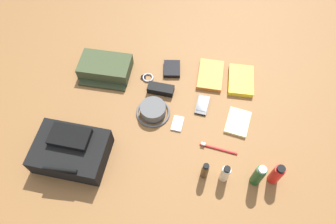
% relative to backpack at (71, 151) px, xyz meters
% --- Properties ---
extents(ground_plane, '(2.64, 2.02, 0.02)m').
position_rel_backpack_xyz_m(ground_plane, '(-0.42, -0.27, -0.07)').
color(ground_plane, brown).
rests_on(ground_plane, ground).
extents(backpack, '(0.35, 0.27, 0.14)m').
position_rel_backpack_xyz_m(backpack, '(0.00, 0.00, 0.00)').
color(backpack, black).
rests_on(backpack, ground_plane).
extents(toiletry_pouch, '(0.28, 0.22, 0.08)m').
position_rel_backpack_xyz_m(toiletry_pouch, '(-0.04, -0.51, -0.02)').
color(toiletry_pouch, '#384228').
rests_on(toiletry_pouch, ground_plane).
extents(bucket_hat, '(0.18, 0.18, 0.06)m').
position_rel_backpack_xyz_m(bucket_hat, '(-0.34, -0.28, -0.03)').
color(bucket_hat, '#555555').
rests_on(bucket_hat, ground_plane).
extents(sunscreen_spray, '(0.05, 0.05, 0.14)m').
position_rel_backpack_xyz_m(sunscreen_spray, '(-0.93, 0.01, 0.01)').
color(sunscreen_spray, red).
rests_on(sunscreen_spray, ground_plane).
extents(shampoo_bottle, '(0.05, 0.05, 0.15)m').
position_rel_backpack_xyz_m(shampoo_bottle, '(-0.85, 0.03, 0.01)').
color(shampoo_bottle, '#19471E').
rests_on(shampoo_bottle, ground_plane).
extents(lotion_bottle, '(0.04, 0.04, 0.12)m').
position_rel_backpack_xyz_m(lotion_bottle, '(-0.71, 0.03, -0.00)').
color(lotion_bottle, beige).
rests_on(lotion_bottle, ground_plane).
extents(cologne_bottle, '(0.03, 0.03, 0.12)m').
position_rel_backpack_xyz_m(cologne_bottle, '(-0.62, 0.03, -0.00)').
color(cologne_bottle, '#473319').
rests_on(cologne_bottle, ground_plane).
extents(paperback_novel, '(0.14, 0.20, 0.03)m').
position_rel_backpack_xyz_m(paperback_novel, '(-0.79, -0.53, -0.05)').
color(paperback_novel, yellow).
rests_on(paperback_novel, ground_plane).
extents(travel_guidebook, '(0.14, 0.21, 0.02)m').
position_rel_backpack_xyz_m(travel_guidebook, '(-0.62, -0.55, -0.05)').
color(travel_guidebook, orange).
rests_on(travel_guidebook, ground_plane).
extents(cell_phone, '(0.08, 0.12, 0.01)m').
position_rel_backpack_xyz_m(cell_phone, '(-0.59, -0.35, -0.05)').
color(cell_phone, black).
rests_on(cell_phone, ground_plane).
extents(media_player, '(0.06, 0.09, 0.01)m').
position_rel_backpack_xyz_m(media_player, '(-0.47, -0.23, -0.05)').
color(media_player, '#B7B7BC').
rests_on(media_player, ground_plane).
extents(wristwatch, '(0.07, 0.06, 0.01)m').
position_rel_backpack_xyz_m(wristwatch, '(-0.28, -0.50, -0.05)').
color(wristwatch, '#99999E').
rests_on(wristwatch, ground_plane).
extents(toothbrush, '(0.18, 0.04, 0.02)m').
position_rel_backpack_xyz_m(toothbrush, '(-0.67, -0.11, -0.05)').
color(toothbrush, red).
rests_on(toothbrush, ground_plane).
extents(wallet, '(0.10, 0.12, 0.02)m').
position_rel_backpack_xyz_m(wallet, '(-0.41, -0.57, -0.05)').
color(wallet, black).
rests_on(wallet, ground_plane).
extents(notepad, '(0.14, 0.17, 0.02)m').
position_rel_backpack_xyz_m(notepad, '(-0.77, -0.27, -0.05)').
color(notepad, beige).
rests_on(notepad, ground_plane).
extents(sunglasses_case, '(0.14, 0.07, 0.04)m').
position_rel_backpack_xyz_m(sunglasses_case, '(-0.36, -0.42, -0.04)').
color(sunglasses_case, black).
rests_on(sunglasses_case, ground_plane).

